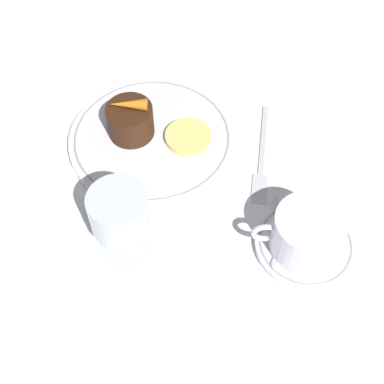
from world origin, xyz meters
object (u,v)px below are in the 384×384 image
fork (262,163)px  coffee_cup (307,233)px  dessert_cake (130,121)px  dinner_plate (151,139)px  wine_glass (120,215)px

fork → coffee_cup: bearing=105.6°
coffee_cup → fork: bearing=-74.4°
fork → dessert_cake: size_ratio=2.72×
dinner_plate → fork: size_ratio=1.34×
wine_glass → fork: wine_glass is taller
coffee_cup → dessert_cake: bearing=-40.3°
wine_glass → dessert_cake: wine_glass is taller
coffee_cup → wine_glass: 0.23m
dinner_plate → coffee_cup: size_ratio=2.16×
coffee_cup → dessert_cake: coffee_cup is taller
coffee_cup → fork: coffee_cup is taller
wine_glass → fork: (-0.19, -0.13, -0.07)m
coffee_cup → fork: size_ratio=0.62×
coffee_cup → dessert_cake: size_ratio=1.69×
dinner_plate → wine_glass: (0.03, 0.18, 0.07)m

